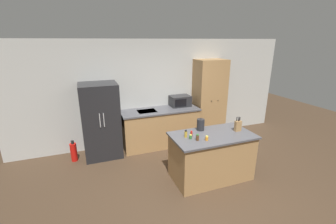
{
  "coord_description": "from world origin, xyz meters",
  "views": [
    {
      "loc": [
        -1.73,
        -3.03,
        2.56
      ],
      "look_at": [
        -0.08,
        1.4,
        1.05
      ],
      "focal_mm": 24.0,
      "sensor_mm": 36.0,
      "label": 1
    }
  ],
  "objects_px": {
    "fire_extinguisher": "(74,152)",
    "spice_bottle_pale_salt": "(207,138)",
    "microwave": "(180,101)",
    "kettle": "(201,125)",
    "pantry_cabinet": "(209,100)",
    "spice_bottle_amber_oil": "(186,134)",
    "refrigerator": "(101,121)",
    "spice_bottle_short_red": "(191,137)",
    "spice_bottle_green_herb": "(198,137)",
    "spice_bottle_tall_dark": "(191,134)",
    "knife_block": "(238,126)"
  },
  "relations": [
    {
      "from": "refrigerator",
      "to": "spice_bottle_short_red",
      "type": "height_order",
      "value": "refrigerator"
    },
    {
      "from": "knife_block",
      "to": "spice_bottle_green_herb",
      "type": "bearing_deg",
      "value": -173.03
    },
    {
      "from": "pantry_cabinet",
      "to": "fire_extinguisher",
      "type": "height_order",
      "value": "pantry_cabinet"
    },
    {
      "from": "spice_bottle_green_herb",
      "to": "knife_block",
      "type": "bearing_deg",
      "value": 6.97
    },
    {
      "from": "pantry_cabinet",
      "to": "knife_block",
      "type": "bearing_deg",
      "value": -102.74
    },
    {
      "from": "pantry_cabinet",
      "to": "spice_bottle_amber_oil",
      "type": "distance_m",
      "value": 2.23
    },
    {
      "from": "spice_bottle_short_red",
      "to": "fire_extinguisher",
      "type": "bearing_deg",
      "value": 141.65
    },
    {
      "from": "spice_bottle_short_red",
      "to": "refrigerator",
      "type": "bearing_deg",
      "value": 129.82
    },
    {
      "from": "knife_block",
      "to": "spice_bottle_short_red",
      "type": "height_order",
      "value": "knife_block"
    },
    {
      "from": "spice_bottle_short_red",
      "to": "knife_block",
      "type": "bearing_deg",
      "value": 0.74
    },
    {
      "from": "pantry_cabinet",
      "to": "spice_bottle_amber_oil",
      "type": "xyz_separation_m",
      "value": [
        -1.46,
        -1.68,
        -0.09
      ]
    },
    {
      "from": "spice_bottle_short_red",
      "to": "spice_bottle_pale_salt",
      "type": "relative_size",
      "value": 0.98
    },
    {
      "from": "spice_bottle_short_red",
      "to": "spice_bottle_green_herb",
      "type": "relative_size",
      "value": 0.72
    },
    {
      "from": "refrigerator",
      "to": "knife_block",
      "type": "xyz_separation_m",
      "value": [
        2.41,
        -1.67,
        0.16
      ]
    },
    {
      "from": "knife_block",
      "to": "refrigerator",
      "type": "bearing_deg",
      "value": 145.3
    },
    {
      "from": "spice_bottle_amber_oil",
      "to": "spice_bottle_green_herb",
      "type": "bearing_deg",
      "value": -54.79
    },
    {
      "from": "pantry_cabinet",
      "to": "spice_bottle_amber_oil",
      "type": "relative_size",
      "value": 15.66
    },
    {
      "from": "knife_block",
      "to": "spice_bottle_pale_salt",
      "type": "relative_size",
      "value": 3.48
    },
    {
      "from": "pantry_cabinet",
      "to": "microwave",
      "type": "xyz_separation_m",
      "value": [
        -0.81,
        0.07,
        0.02
      ]
    },
    {
      "from": "microwave",
      "to": "spice_bottle_tall_dark",
      "type": "distance_m",
      "value": 1.84
    },
    {
      "from": "microwave",
      "to": "spice_bottle_short_red",
      "type": "height_order",
      "value": "microwave"
    },
    {
      "from": "knife_block",
      "to": "spice_bottle_short_red",
      "type": "xyz_separation_m",
      "value": [
        -1.01,
        -0.01,
        -0.07
      ]
    },
    {
      "from": "spice_bottle_short_red",
      "to": "spice_bottle_pale_salt",
      "type": "height_order",
      "value": "spice_bottle_pale_salt"
    },
    {
      "from": "fire_extinguisher",
      "to": "spice_bottle_pale_salt",
      "type": "bearing_deg",
      "value": -37.88
    },
    {
      "from": "knife_block",
      "to": "spice_bottle_green_herb",
      "type": "xyz_separation_m",
      "value": [
        -0.92,
        -0.11,
        -0.05
      ]
    },
    {
      "from": "knife_block",
      "to": "spice_bottle_green_herb",
      "type": "height_order",
      "value": "knife_block"
    },
    {
      "from": "spice_bottle_tall_dark",
      "to": "spice_bottle_amber_oil",
      "type": "relative_size",
      "value": 0.79
    },
    {
      "from": "pantry_cabinet",
      "to": "spice_bottle_amber_oil",
      "type": "bearing_deg",
      "value": -130.91
    },
    {
      "from": "pantry_cabinet",
      "to": "spice_bottle_green_herb",
      "type": "distance_m",
      "value": 2.3
    },
    {
      "from": "kettle",
      "to": "fire_extinguisher",
      "type": "distance_m",
      "value": 2.86
    },
    {
      "from": "spice_bottle_pale_salt",
      "to": "spice_bottle_amber_oil",
      "type": "bearing_deg",
      "value": 138.63
    },
    {
      "from": "microwave",
      "to": "spice_bottle_amber_oil",
      "type": "height_order",
      "value": "microwave"
    },
    {
      "from": "knife_block",
      "to": "fire_extinguisher",
      "type": "relative_size",
      "value": 0.6
    },
    {
      "from": "spice_bottle_tall_dark",
      "to": "kettle",
      "type": "bearing_deg",
      "value": 35.44
    },
    {
      "from": "refrigerator",
      "to": "spice_bottle_short_red",
      "type": "bearing_deg",
      "value": -50.18
    },
    {
      "from": "spice_bottle_short_red",
      "to": "fire_extinguisher",
      "type": "xyz_separation_m",
      "value": [
        -2.05,
        1.62,
        -0.72
      ]
    },
    {
      "from": "refrigerator",
      "to": "kettle",
      "type": "xyz_separation_m",
      "value": [
        1.76,
        -1.38,
        0.16
      ]
    },
    {
      "from": "pantry_cabinet",
      "to": "kettle",
      "type": "relative_size",
      "value": 8.49
    },
    {
      "from": "refrigerator",
      "to": "kettle",
      "type": "height_order",
      "value": "refrigerator"
    },
    {
      "from": "spice_bottle_tall_dark",
      "to": "spice_bottle_short_red",
      "type": "height_order",
      "value": "spice_bottle_tall_dark"
    },
    {
      "from": "microwave",
      "to": "refrigerator",
      "type": "bearing_deg",
      "value": -175.36
    },
    {
      "from": "microwave",
      "to": "fire_extinguisher",
      "type": "relative_size",
      "value": 1.06
    },
    {
      "from": "knife_block",
      "to": "spice_bottle_amber_oil",
      "type": "distance_m",
      "value": 1.06
    },
    {
      "from": "microwave",
      "to": "kettle",
      "type": "bearing_deg",
      "value": -98.72
    },
    {
      "from": "refrigerator",
      "to": "kettle",
      "type": "distance_m",
      "value": 2.25
    },
    {
      "from": "knife_block",
      "to": "spice_bottle_green_herb",
      "type": "relative_size",
      "value": 2.56
    },
    {
      "from": "microwave",
      "to": "fire_extinguisher",
      "type": "height_order",
      "value": "microwave"
    },
    {
      "from": "microwave",
      "to": "spice_bottle_amber_oil",
      "type": "xyz_separation_m",
      "value": [
        -0.65,
        -1.75,
        -0.12
      ]
    },
    {
      "from": "spice_bottle_pale_salt",
      "to": "knife_block",
      "type": "bearing_deg",
      "value": 12.38
    },
    {
      "from": "spice_bottle_amber_oil",
      "to": "kettle",
      "type": "distance_m",
      "value": 0.46
    }
  ]
}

